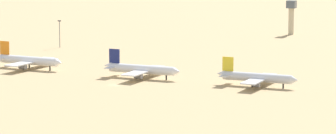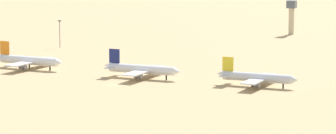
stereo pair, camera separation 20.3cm
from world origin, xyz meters
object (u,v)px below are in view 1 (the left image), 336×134
Objects in this scene: parked_jet_navy_3 at (141,69)px; parked_jet_yellow_4 at (256,77)px; parked_jet_orange_2 at (28,60)px; control_tower at (291,14)px; light_pole_mid at (60,32)px.

parked_jet_yellow_4 is at bearing 0.45° from parked_jet_navy_3.
parked_jet_navy_3 is 1.05× the size of parked_jet_yellow_4.
parked_jet_orange_2 reaches higher than parked_jet_yellow_4.
parked_jet_orange_2 is at bearing 178.95° from parked_jet_yellow_4.
control_tower reaches higher than parked_jet_yellow_4.
parked_jet_yellow_4 is 187.27m from control_tower.
parked_jet_yellow_4 is at bearing -79.40° from control_tower.
light_pole_mid is at bearing 138.68° from parked_jet_navy_3.
control_tower is 1.41× the size of light_pole_mid.
parked_jet_yellow_4 is at bearing -30.87° from light_pole_mid.
control_tower is (14.79, 182.49, 8.32)m from parked_jet_navy_3.
light_pole_mid is at bearing 113.35° from parked_jet_orange_2.
light_pole_mid is (-129.88, 77.63, 4.68)m from parked_jet_yellow_4.
light_pole_mid is at bearing 151.32° from parked_jet_yellow_4.
parked_jet_orange_2 is at bearing -111.72° from control_tower.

